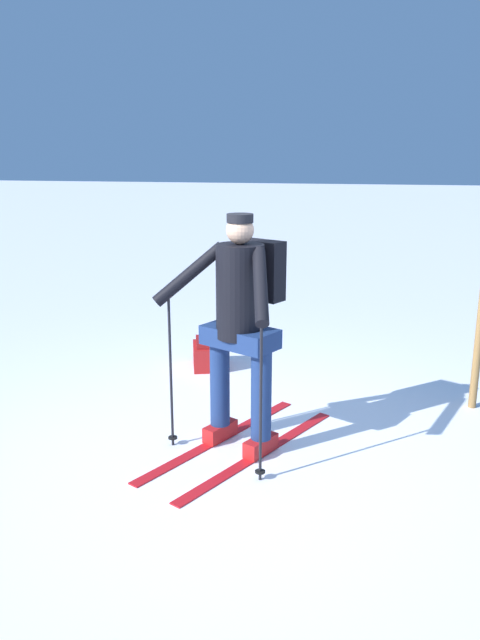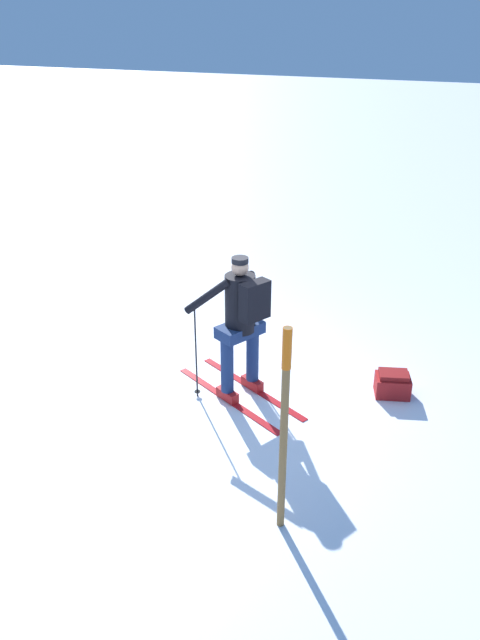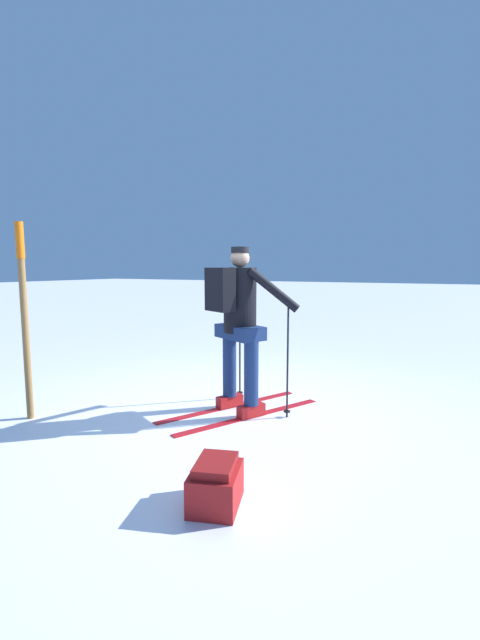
% 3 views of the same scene
% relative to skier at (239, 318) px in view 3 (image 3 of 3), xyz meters
% --- Properties ---
extents(ground_plane, '(80.00, 80.00, 0.00)m').
position_rel_skier_xyz_m(ground_plane, '(0.07, 0.04, -1.01)').
color(ground_plane, white).
extents(skier, '(1.84, 1.25, 1.75)m').
position_rel_skier_xyz_m(skier, '(0.00, 0.00, 0.00)').
color(skier, red).
rests_on(skier, ground_plane).
extents(dropped_backpack, '(0.48, 0.41, 0.31)m').
position_rel_skier_xyz_m(dropped_backpack, '(-1.67, -0.71, -0.87)').
color(dropped_backpack, maroon).
rests_on(dropped_backpack, ground_plane).
extents(trail_marker, '(0.08, 0.08, 1.99)m').
position_rel_skier_xyz_m(trail_marker, '(-1.15, 1.82, 0.14)').
color(trail_marker, olive).
rests_on(trail_marker, ground_plane).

